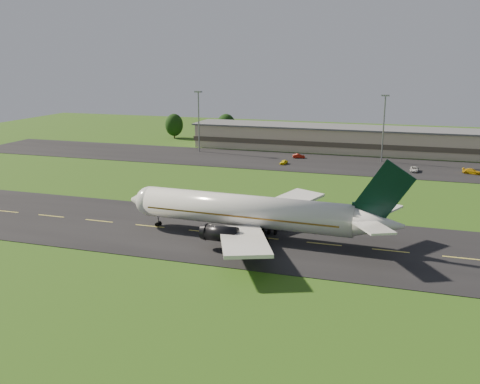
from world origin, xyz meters
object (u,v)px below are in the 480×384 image
(terminal, at_px, (389,141))
(airliner, at_px, (250,212))
(service_vehicle_a, at_px, (284,162))
(service_vehicle_d, at_px, (472,171))
(light_mast_centre, at_px, (384,120))
(service_vehicle_c, at_px, (414,169))
(light_mast_west, at_px, (199,114))
(service_vehicle_b, at_px, (299,156))

(terminal, bearing_deg, airliner, -101.51)
(service_vehicle_a, bearing_deg, service_vehicle_d, 11.89)
(light_mast_centre, xyz_separation_m, service_vehicle_c, (9.64, -12.55, -11.98))
(terminal, bearing_deg, light_mast_west, -165.24)
(service_vehicle_a, distance_m, service_vehicle_c, 37.25)
(airliner, height_order, terminal, airliner)
(service_vehicle_d, bearing_deg, service_vehicle_a, 109.84)
(service_vehicle_c, height_order, service_vehicle_d, service_vehicle_d)
(light_mast_centre, distance_m, service_vehicle_c, 19.84)
(terminal, distance_m, light_mast_centre, 18.45)
(light_mast_centre, bearing_deg, light_mast_west, 180.00)
(airliner, height_order, light_mast_west, light_mast_west)
(service_vehicle_a, relative_size, service_vehicle_d, 0.75)
(terminal, bearing_deg, service_vehicle_d, -49.54)
(light_mast_centre, xyz_separation_m, service_vehicle_a, (-27.61, -13.13, -12.01))
(light_mast_centre, bearing_deg, service_vehicle_a, -154.57)
(service_vehicle_b, bearing_deg, terminal, -70.36)
(light_mast_west, bearing_deg, service_vehicle_d, -7.47)
(service_vehicle_b, bearing_deg, airliner, 170.82)
(terminal, bearing_deg, light_mast_centre, -94.95)
(airliner, bearing_deg, terminal, 80.70)
(service_vehicle_c, bearing_deg, terminal, 109.21)
(airliner, relative_size, service_vehicle_c, 10.81)
(airliner, relative_size, service_vehicle_b, 13.16)
(service_vehicle_d, bearing_deg, terminal, 58.07)
(service_vehicle_c, bearing_deg, light_mast_centre, 130.74)
(light_mast_centre, xyz_separation_m, service_vehicle_b, (-25.34, -1.89, -12.00))
(airliner, relative_size, light_mast_west, 2.52)
(airliner, xyz_separation_m, service_vehicle_a, (-9.41, 66.90, -3.93))
(service_vehicle_b, relative_size, service_vehicle_c, 0.82)
(service_vehicle_a, height_order, service_vehicle_d, service_vehicle_d)
(service_vehicle_b, bearing_deg, light_mast_west, 72.48)
(service_vehicle_a, xyz_separation_m, service_vehicle_c, (37.25, 0.58, 0.03))
(terminal, bearing_deg, service_vehicle_b, -145.96)
(light_mast_west, distance_m, light_mast_centre, 60.00)
(light_mast_west, xyz_separation_m, light_mast_centre, (60.00, 0.00, 0.00))
(light_mast_centre, height_order, service_vehicle_d, light_mast_centre)
(service_vehicle_a, relative_size, service_vehicle_b, 0.95)
(light_mast_west, xyz_separation_m, service_vehicle_b, (34.66, -1.89, -12.00))
(light_mast_centre, relative_size, service_vehicle_d, 4.13)
(service_vehicle_b, relative_size, service_vehicle_d, 0.79)
(airliner, distance_m, service_vehicle_b, 78.57)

